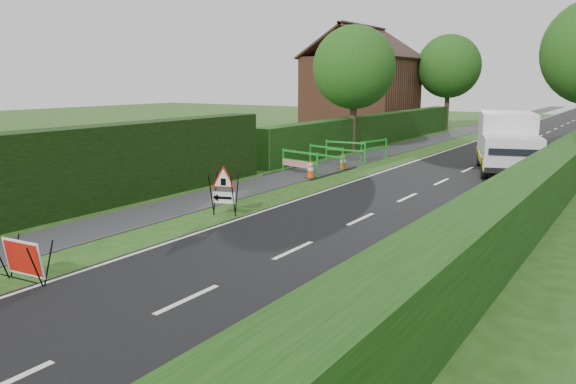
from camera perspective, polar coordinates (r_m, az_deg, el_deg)
The scene contains 24 objects.
ground at distance 13.70m, azimuth -10.63°, elevation -5.25°, with size 120.00×120.00×0.00m, color #244213.
road_surface at distance 45.07m, azimuth 24.75°, elevation 5.43°, with size 6.00×90.00×0.02m, color black.
footpath at distance 46.21m, azimuth 17.98°, elevation 6.04°, with size 2.00×90.00×0.02m, color #2D2D30.
hedge_west_near at distance 17.45m, azimuth -22.58°, elevation -2.33°, with size 1.10×18.00×2.50m, color black.
hedge_west_far at distance 34.67m, azimuth 8.95°, elevation 4.83°, with size 1.00×24.00×1.80m, color #14380F.
hedge_east at distance 25.84m, azimuth 26.93°, elevation 1.52°, with size 1.20×50.00×1.50m, color #14380F.
house_west at distance 43.84m, azimuth 7.44°, elevation 10.02°, with size 7.50×7.40×7.88m.
tree_nw at distance 30.68m, azimuth 6.74°, elevation 12.45°, with size 4.40×4.40×6.70m.
tree_fw at distance 45.55m, azimuth 16.03°, elevation 12.16°, with size 4.80×4.80×7.24m.
red_rect_sign at distance 11.97m, azimuth -25.31°, elevation -6.16°, with size 1.06×0.70×0.86m.
triangle_sign at distance 16.10m, azimuth -6.68°, elevation 0.48°, with size 1.06×1.06×1.22m.
works_van at distance 25.34m, azimuth 21.38°, elevation 4.82°, with size 3.64×5.82×2.49m.
traffic_cone_0 at distance 21.31m, azimuth 21.14°, elevation 1.21°, with size 0.38×0.38×0.79m.
traffic_cone_1 at distance 23.39m, azimuth 22.56°, elevation 1.95°, with size 0.38×0.38×0.79m.
traffic_cone_2 at distance 25.90m, azimuth 23.76°, elevation 2.69°, with size 0.38×0.38×0.79m.
traffic_cone_3 at distance 22.30m, azimuth 2.30°, elevation 2.39°, with size 0.38×0.38×0.79m.
traffic_cone_4 at distance 24.58m, azimuth 5.62°, elevation 3.19°, with size 0.38×0.38×0.79m.
ped_barrier_0 at distance 23.21m, azimuth 1.21°, elevation 3.35°, with size 2.09×0.82×1.00m.
ped_barrier_1 at distance 24.96m, azimuth 3.89°, elevation 3.89°, with size 2.08×0.86×1.00m.
ped_barrier_2 at distance 26.99m, azimuth 5.86°, elevation 4.42°, with size 2.08×0.51×1.00m.
ped_barrier_3 at distance 27.74m, azimuth 8.74°, elevation 4.54°, with size 0.77×2.09×1.00m.
redwhite_plank at distance 23.28m, azimuth 0.79°, elevation 1.81°, with size 1.50×0.04×0.25m, color red.
litter_can at distance 12.50m, azimuth -24.12°, elevation -7.72°, with size 0.07×0.07×0.12m, color #BF7F4C.
hatchback_car at distance 37.37m, azimuth 22.00°, elevation 5.54°, with size 1.42×3.52×1.20m, color white.
Camera 1 is at (9.18, -9.40, 3.88)m, focal length 35.00 mm.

